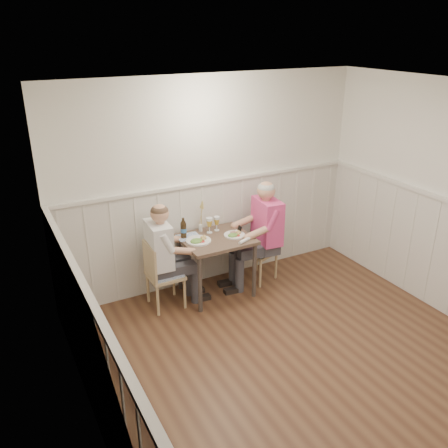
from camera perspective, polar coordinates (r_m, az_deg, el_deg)
name	(u,v)px	position (r m, az deg, el deg)	size (l,w,h in m)	color
ground_plane	(318,377)	(4.82, 11.25, -17.58)	(4.50, 4.50, 0.00)	#4C2D1D
room_shell	(332,231)	(4.02, 12.88, -0.77)	(4.04, 4.54, 2.60)	white
wainscot	(281,282)	(4.87, 6.83, -6.90)	(4.00, 4.49, 1.34)	silver
dining_table	(216,246)	(5.70, -0.94, -2.64)	(0.82, 0.70, 0.75)	#48392B
chair_right	(261,247)	(6.16, 4.52, -2.79)	(0.49, 0.49, 0.81)	tan
chair_left	(161,273)	(5.56, -7.60, -5.82)	(0.39, 0.39, 0.82)	tan
man_in_pink	(263,241)	(5.99, 4.77, -2.07)	(0.67, 0.46, 1.39)	#3F3F47
diner_cream	(163,264)	(5.53, -7.31, -4.79)	(0.61, 0.43, 1.30)	#3F3F47
plate_man	(234,234)	(5.69, 1.22, -1.25)	(0.25, 0.25, 0.06)	white
plate_diner	(198,240)	(5.54, -3.17, -1.96)	(0.30, 0.30, 0.07)	white
beer_glass_a	(217,221)	(5.81, -0.88, 0.34)	(0.07, 0.07, 0.18)	silver
beer_glass_b	(209,223)	(5.74, -1.77, 0.15)	(0.08, 0.08, 0.20)	silver
beer_bottle	(183,229)	(5.63, -4.90, -0.61)	(0.07, 0.07, 0.26)	black
rolled_napkin	(244,241)	(5.54, 2.47, -2.00)	(0.18, 0.10, 0.04)	white
grass_vase	(200,217)	(5.77, -2.87, 0.82)	(0.05, 0.05, 0.41)	silver
gingham_mat	(188,237)	(5.69, -4.31, -1.53)	(0.28, 0.23, 0.01)	#486EB2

